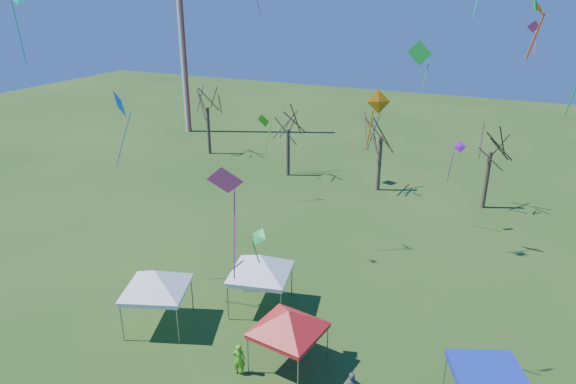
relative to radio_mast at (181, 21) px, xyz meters
name	(u,v)px	position (x,y,z in m)	size (l,w,h in m)	color
radio_mast	(181,21)	(0.00, 0.00, 0.00)	(0.70, 0.70, 25.00)	silver
tree_0	(206,90)	(7.15, -6.62, -6.01)	(3.83, 3.83, 8.44)	#3D2D21
tree_1	(288,112)	(17.23, -9.35, -6.71)	(3.42, 3.42, 7.54)	#3D2D21
tree_2	(383,116)	(25.63, -9.62, -6.21)	(3.71, 3.71, 8.18)	#3D2D21
tree_3	(494,131)	(34.03, -9.96, -6.42)	(3.59, 3.59, 7.91)	#3D2D21
tent_white_west	(155,274)	(20.62, -32.44, -9.59)	(3.84, 3.84, 3.60)	gray
tent_white_mid	(260,259)	(24.57, -29.02, -9.56)	(4.03, 4.03, 3.64)	gray
tent_red	(288,315)	(27.75, -32.58, -9.77)	(3.80, 3.80, 3.39)	gray
tent_blue	(489,375)	(35.88, -31.93, -10.59)	(3.47, 3.47, 2.08)	gray
person_green	(239,359)	(25.98, -33.87, -11.74)	(0.56, 0.36, 1.52)	#5BC01E
kite_11	(420,53)	(29.83, -19.03, -0.16)	(1.56, 0.91, 3.36)	green
kite_19	(534,28)	(35.50, -15.18, 1.14)	(0.77, 0.52, 1.98)	#EC3484
kite_22	(459,148)	(32.22, -14.89, -6.61)	(1.08, 0.95, 3.00)	purple
kite_27	(378,103)	(30.70, -31.17, -0.66)	(0.89, 0.74, 2.20)	orange
kite_1	(258,237)	(26.20, -32.23, -6.54)	(0.92, 0.75, 1.77)	green
kite_13	(264,121)	(17.89, -15.27, -6.10)	(1.25, 0.90, 2.96)	green
kite_9	(539,9)	(35.45, -34.77, 2.72)	(0.53, 0.67, 1.50)	#F9440D
kite_5	(226,181)	(27.00, -35.93, -2.65)	(1.40, 0.96, 4.14)	#DF319B
kite_14	(121,104)	(16.33, -28.69, -2.39)	(1.45, 1.63, 4.05)	#158EE8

